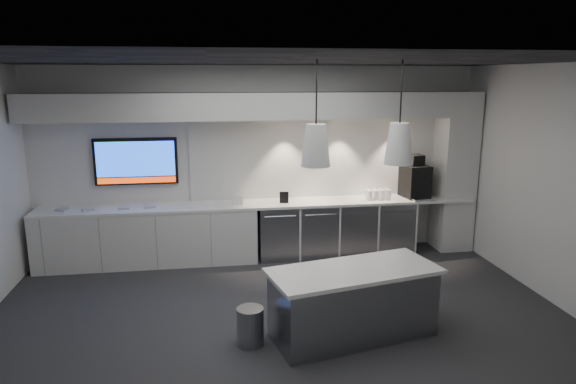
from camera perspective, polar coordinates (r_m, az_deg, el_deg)
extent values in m
plane|color=#2B2B2D|center=(6.32, -0.80, -13.94)|extent=(7.00, 7.00, 0.00)
plane|color=black|center=(5.65, -0.89, 14.40)|extent=(7.00, 7.00, 0.00)
plane|color=silver|center=(8.24, -3.24, 3.39)|extent=(7.00, 0.00, 7.00)
plane|color=silver|center=(3.46, 4.95, -10.08)|extent=(7.00, 0.00, 7.00)
plane|color=silver|center=(7.16, 28.11, 0.47)|extent=(0.00, 7.00, 7.00)
cube|color=white|center=(8.05, -2.96, -1.34)|extent=(6.80, 0.65, 0.04)
cube|color=silver|center=(8.19, -15.24, -4.80)|extent=(3.30, 0.63, 0.86)
cube|color=gray|center=(8.20, -1.18, -4.36)|extent=(0.60, 0.61, 0.85)
cube|color=gray|center=(8.30, 3.15, -4.16)|extent=(0.60, 0.61, 0.85)
cube|color=gray|center=(8.45, 7.35, -3.95)|extent=(0.60, 0.61, 0.85)
cube|color=gray|center=(8.64, 11.38, -3.72)|extent=(0.60, 0.61, 0.85)
cube|color=silver|center=(8.41, 4.96, 3.90)|extent=(4.60, 0.03, 1.30)
cube|color=silver|center=(7.84, -3.10, 9.54)|extent=(6.90, 0.60, 0.40)
cube|color=silver|center=(8.88, 18.02, 2.16)|extent=(0.55, 0.55, 2.60)
cube|color=black|center=(8.22, -16.53, 3.29)|extent=(1.25, 0.06, 0.72)
cube|color=blue|center=(8.18, -16.58, 3.52)|extent=(1.17, 0.00, 0.54)
cube|color=red|center=(8.24, -16.43, 1.26)|extent=(1.17, 0.00, 0.09)
cube|color=gray|center=(5.85, 7.24, -12.29)|extent=(1.88, 1.08, 0.74)
cube|color=white|center=(5.70, 7.35, -8.70)|extent=(1.99, 1.18, 0.04)
cylinder|color=gray|center=(5.73, -4.21, -14.64)|extent=(0.38, 0.38, 0.41)
cube|color=black|center=(8.63, 13.92, 1.18)|extent=(0.44, 0.48, 0.52)
cube|color=black|center=(8.57, 14.04, 3.46)|extent=(0.24, 0.24, 0.17)
cube|color=gray|center=(8.47, 14.43, -0.77)|extent=(0.31, 0.24, 0.03)
cube|color=black|center=(8.00, -0.44, -0.60)|extent=(0.14, 0.04, 0.18)
cube|color=white|center=(7.92, -5.68, -0.94)|extent=(0.18, 0.04, 0.14)
cube|color=#AAAAAA|center=(8.28, -23.85, -1.80)|extent=(0.20, 0.20, 0.02)
cube|color=#AAAAAA|center=(8.14, -21.31, -1.82)|extent=(0.20, 0.20, 0.02)
cube|color=#AAAAAA|center=(8.06, -17.79, -1.68)|extent=(0.19, 0.19, 0.02)
cube|color=#AAAAAA|center=(8.03, -15.13, -1.57)|extent=(0.19, 0.19, 0.02)
cone|color=silver|center=(5.24, 3.11, 5.20)|extent=(0.30, 0.30, 0.43)
cylinder|color=black|center=(5.20, 3.19, 11.39)|extent=(0.02, 0.02, 0.70)
cone|color=silver|center=(5.49, 12.22, 5.27)|extent=(0.30, 0.30, 0.43)
cylinder|color=black|center=(5.45, 12.51, 11.18)|extent=(0.02, 0.02, 0.70)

